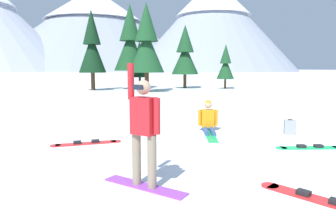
% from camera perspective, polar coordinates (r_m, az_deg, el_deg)
% --- Properties ---
extents(ground_plane, '(800.00, 800.00, 0.00)m').
position_cam_1_polar(ground_plane, '(7.34, 26.73, -9.55)').
color(ground_plane, white).
extents(snowboarder_foreground, '(1.05, 1.48, 2.07)m').
position_cam_1_polar(snowboarder_foreground, '(5.00, -4.57, -4.64)').
color(snowboarder_foreground, '#993FD8').
rests_on(snowboarder_foreground, ground_plane).
extents(snowboarder_midground, '(1.20, 1.76, 0.98)m').
position_cam_1_polar(snowboarder_midground, '(9.65, 7.61, -2.97)').
color(snowboarder_midground, '#335184').
rests_on(snowboarder_midground, ground_plane).
extents(loose_snowboard_near_left, '(0.88, 1.86, 0.09)m').
position_cam_1_polar(loose_snowboard_near_left, '(5.30, 26.62, -15.60)').
color(loose_snowboard_near_left, red).
rests_on(loose_snowboard_near_left, ground_plane).
extents(loose_snowboard_far_spare, '(1.84, 0.55, 0.09)m').
position_cam_1_polar(loose_snowboard_far_spare, '(8.35, -15.10, -6.93)').
color(loose_snowboard_far_spare, red).
rests_on(loose_snowboard_far_spare, ground_plane).
extents(loose_snowboard_near_right, '(1.67, 0.95, 0.09)m').
position_cam_1_polar(loose_snowboard_near_right, '(8.42, 25.15, -7.24)').
color(loose_snowboard_near_right, '#19B259').
rests_on(loose_snowboard_near_right, ground_plane).
extents(backpack_grey, '(0.38, 0.37, 0.47)m').
position_cam_1_polar(backpack_grey, '(9.86, 21.93, -3.95)').
color(backpack_grey, gray).
rests_on(backpack_grey, ground_plane).
extents(pine_tree_broad, '(1.83, 1.83, 4.85)m').
position_cam_1_polar(pine_tree_broad, '(32.16, -5.36, 8.04)').
color(pine_tree_broad, '#472D19').
rests_on(pine_tree_broad, ground_plane).
extents(pine_tree_slender, '(3.13, 3.13, 8.08)m').
position_cam_1_polar(pine_tree_slender, '(29.76, -7.14, 11.51)').
color(pine_tree_slender, '#472D19').
rests_on(pine_tree_slender, ground_plane).
extents(pine_tree_leaning, '(2.44, 2.44, 7.27)m').
position_cam_1_polar(pine_tree_leaning, '(28.62, -14.12, 10.65)').
color(pine_tree_leaning, '#472D19').
rests_on(pine_tree_leaning, ground_plane).
extents(pine_tree_young, '(3.00, 3.00, 7.44)m').
position_cam_1_polar(pine_tree_young, '(25.97, -4.08, 11.46)').
color(pine_tree_young, '#472D19').
rests_on(pine_tree_young, ground_plane).
extents(pine_tree_twin, '(1.73, 1.73, 4.34)m').
position_cam_1_polar(pine_tree_twin, '(30.47, 10.78, 7.50)').
color(pine_tree_twin, '#472D19').
rests_on(pine_tree_twin, ground_plane).
extents(pine_tree_short, '(2.74, 2.74, 6.33)m').
position_cam_1_polar(pine_tree_short, '(30.85, 3.23, 9.62)').
color(pine_tree_short, '#472D19').
rests_on(pine_tree_short, ground_plane).
extents(peak_north_spur, '(172.71, 172.71, 65.69)m').
position_cam_1_polar(peak_north_spur, '(259.41, -13.73, 13.87)').
color(peak_north_spur, '#8C93A3').
rests_on(peak_north_spur, ground_plane).
extents(peak_central_summit, '(110.59, 110.59, 60.76)m').
position_cam_1_polar(peak_central_summit, '(212.19, 8.46, 14.89)').
color(peak_central_summit, '#8C93A3').
rests_on(peak_central_summit, ground_plane).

